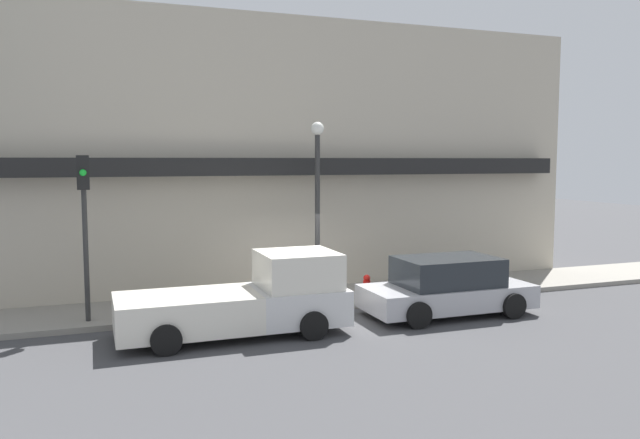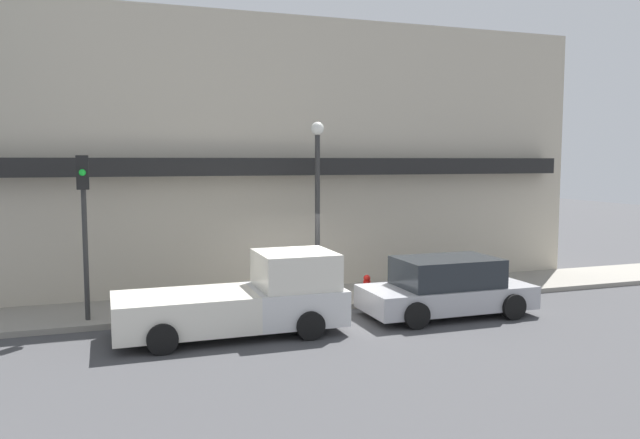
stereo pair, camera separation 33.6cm
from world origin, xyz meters
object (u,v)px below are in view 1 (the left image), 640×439
(fire_hydrant, at_px, (367,286))
(parked_car, at_px, (447,287))
(street_lamp, at_px, (317,187))
(pickup_truck, at_px, (249,300))
(traffic_light, at_px, (84,209))

(fire_hydrant, bearing_deg, parked_car, -55.87)
(fire_hydrant, distance_m, street_lamp, 3.11)
(pickup_truck, xyz_separation_m, traffic_light, (-3.47, 1.87, 2.05))
(parked_car, xyz_separation_m, street_lamp, (-2.66, 2.47, 2.53))
(street_lamp, bearing_deg, pickup_truck, -136.28)
(parked_car, xyz_separation_m, traffic_light, (-8.71, 1.87, 2.13))
(parked_car, relative_size, traffic_light, 1.11)
(pickup_truck, bearing_deg, traffic_light, 151.46)
(pickup_truck, relative_size, fire_hydrant, 8.05)
(street_lamp, relative_size, traffic_light, 1.24)
(traffic_light, bearing_deg, pickup_truck, -28.33)
(parked_car, distance_m, traffic_light, 9.16)
(pickup_truck, height_order, fire_hydrant, pickup_truck)
(fire_hydrant, xyz_separation_m, traffic_light, (-7.35, -0.13, 2.38))
(parked_car, height_order, fire_hydrant, parked_car)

